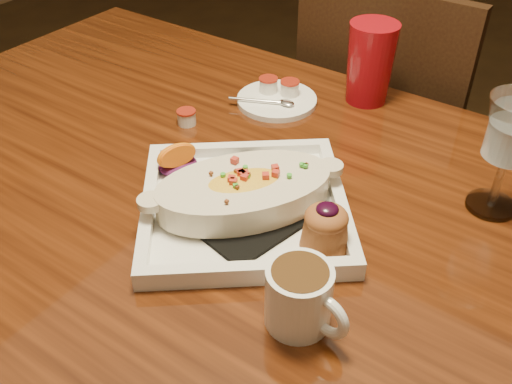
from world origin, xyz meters
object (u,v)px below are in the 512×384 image
Objects in this scene: plate at (249,198)px; red_tumbler at (370,63)px; saucer at (276,97)px; chair_far at (386,139)px; table at (240,231)px; coffee_mug at (301,296)px.

red_tumbler reaches higher than plate.
saucer is 0.19m from red_tumbler.
chair_far reaches higher than saucer.
chair_far is 5.90× the size of saucer.
plate is (0.05, -0.05, 0.13)m from table.
chair_far is at bearing 74.36° from saucer.
red_tumbler is at bearing 117.33° from coffee_mug.
coffee_mug is 0.58m from red_tumbler.
chair_far is 0.73m from plate.
saucer is at bearing 135.27° from coffee_mug.
chair_far is 0.89m from coffee_mug.
table is 3.54× the size of plate.
saucer reaches higher than table.
chair_far is at bearing 98.44° from red_tumbler.
chair_far is at bearing 114.22° from coffee_mug.
red_tumbler is (-0.19, 0.55, 0.03)m from coffee_mug.
plate is 0.35m from saucer.
red_tumbler is (0.04, 0.37, 0.18)m from table.
coffee_mug reaches higher than table.
plate is 0.21m from coffee_mug.
table is at bearing 150.21° from coffee_mug.
plate is at bearing -63.18° from saucer.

